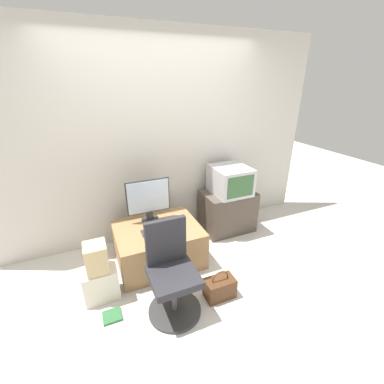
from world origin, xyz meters
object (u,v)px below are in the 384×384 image
object	(u,v)px
main_monitor	(149,200)
book	(112,316)
office_chair	(172,276)
cardboard_box_lower	(101,283)
crt_tv	(230,180)
handbag	(220,288)
mouse	(172,226)
keyboard	(154,231)

from	to	relation	value
main_monitor	book	distance (m)	1.26
office_chair	cardboard_box_lower	xyz separation A→B (m)	(-0.61, 0.41, -0.22)
main_monitor	crt_tv	world-z (taller)	main_monitor
crt_tv	cardboard_box_lower	xyz separation A→B (m)	(-1.81, -0.62, -0.60)
office_chair	handbag	distance (m)	0.56
mouse	handbag	world-z (taller)	mouse
main_monitor	crt_tv	distance (m)	1.16
mouse	cardboard_box_lower	world-z (taller)	mouse
keyboard	cardboard_box_lower	xyz separation A→B (m)	(-0.63, -0.26, -0.29)
mouse	office_chair	xyz separation A→B (m)	(-0.25, -0.69, -0.08)
mouse	crt_tv	bearing A→B (deg)	19.34
cardboard_box_lower	handbag	xyz separation A→B (m)	(1.09, -0.46, -0.06)
main_monitor	crt_tv	bearing A→B (deg)	3.51
office_chair	crt_tv	bearing A→B (deg)	40.32
mouse	office_chair	world-z (taller)	office_chair
main_monitor	handbag	world-z (taller)	main_monitor
main_monitor	keyboard	distance (m)	0.38
book	office_chair	bearing A→B (deg)	-11.58
keyboard	crt_tv	distance (m)	1.27
main_monitor	cardboard_box_lower	distance (m)	1.02
cardboard_box_lower	main_monitor	bearing A→B (deg)	39.53
crt_tv	main_monitor	bearing A→B (deg)	-176.49
handbag	office_chair	bearing A→B (deg)	173.43
main_monitor	crt_tv	xyz separation A→B (m)	(1.15, 0.07, 0.05)
main_monitor	keyboard	xyz separation A→B (m)	(-0.03, -0.28, -0.26)
cardboard_box_lower	handbag	bearing A→B (deg)	-23.05
handbag	book	xyz separation A→B (m)	(-1.04, 0.17, -0.10)
book	crt_tv	bearing A→B (deg)	27.29
keyboard	office_chair	world-z (taller)	office_chair
main_monitor	cardboard_box_lower	xyz separation A→B (m)	(-0.66, -0.55, -0.55)
handbag	crt_tv	bearing A→B (deg)	56.07
mouse	book	world-z (taller)	mouse
crt_tv	office_chair	distance (m)	1.63
book	mouse	bearing A→B (deg)	35.51
main_monitor	crt_tv	size ratio (longest dim) A/B	0.99
keyboard	handbag	xyz separation A→B (m)	(0.45, -0.73, -0.35)
handbag	book	size ratio (longest dim) A/B	1.87
crt_tv	handbag	size ratio (longest dim) A/B	1.66
main_monitor	office_chair	world-z (taller)	main_monitor
mouse	cardboard_box_lower	xyz separation A→B (m)	(-0.85, -0.28, -0.30)
main_monitor	office_chair	size ratio (longest dim) A/B	0.57
main_monitor	handbag	size ratio (longest dim) A/B	1.64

